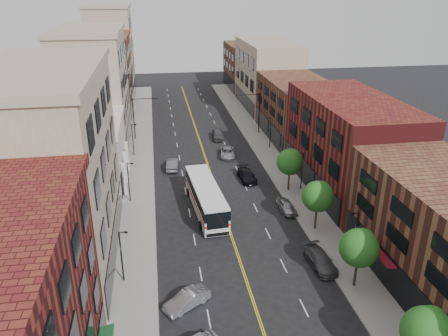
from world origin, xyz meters
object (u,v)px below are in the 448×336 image
city_bus (206,196)px  car_lane_b (227,152)px  car_lane_behind (173,164)px  car_parked_mid (320,260)px  car_angle_b (187,300)px  car_parked_far (287,206)px  car_lane_a (247,175)px  car_lane_c (218,134)px

city_bus → car_lane_b: bearing=67.9°
car_lane_behind → car_parked_mid: bearing=122.7°
city_bus → car_angle_b: city_bus is taller
car_angle_b → car_parked_far: car_angle_b is taller
car_lane_a → car_lane_c: size_ratio=1.02×
car_angle_b → car_parked_far: (13.00, 14.73, -0.01)m
car_angle_b → car_lane_b: size_ratio=0.86×
car_parked_far → car_lane_behind: (-12.63, 15.17, 0.10)m
car_parked_far → car_lane_behind: 19.74m
car_lane_behind → car_lane_c: car_lane_c is taller
car_parked_far → car_lane_c: 27.87m
car_lane_behind → car_lane_b: size_ratio=0.97×
car_lane_a → car_lane_behind: bearing=147.1°
car_angle_b → car_lane_c: 43.21m
car_lane_b → city_bus: bearing=-99.7°
city_bus → car_lane_b: 18.04m
car_parked_mid → car_lane_c: bearing=92.1°
car_angle_b → car_parked_far: 19.65m
car_lane_c → car_parked_far: bearing=-78.1°
car_lane_a → car_parked_far: bearing=-77.3°
car_parked_far → car_lane_b: 19.33m
car_angle_b → car_lane_c: bearing=135.2°
car_parked_mid → car_lane_b: (-3.92, 30.02, -0.04)m
car_angle_b → car_lane_a: car_lane_a is taller
city_bus → car_lane_a: bearing=45.5°
city_bus → car_lane_behind: size_ratio=2.81×
car_parked_mid → car_parked_far: 11.09m
car_parked_mid → car_parked_far: size_ratio=1.23×
car_lane_c → car_lane_behind: bearing=-121.1°
city_bus → car_parked_far: 9.65m
car_parked_mid → car_lane_a: (-2.79, 20.71, -0.01)m
car_angle_b → car_lane_b: car_angle_b is taller
city_bus → car_lane_c: 26.33m
car_angle_b → car_lane_behind: size_ratio=0.89×
city_bus → car_parked_far: (9.40, -1.78, -1.26)m
car_lane_c → car_lane_a: bearing=-82.4°
city_bus → car_lane_c: city_bus is taller
car_parked_far → car_lane_b: bearing=96.6°
car_lane_b → car_lane_c: (-0.22, 8.63, 0.14)m
car_parked_mid → car_lane_c: size_ratio=1.03×
car_parked_far → car_lane_behind: size_ratio=0.84×
car_lane_behind → car_lane_b: 9.48m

